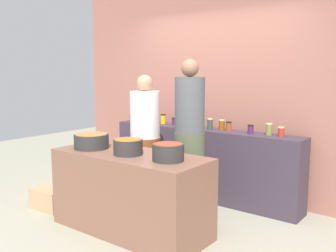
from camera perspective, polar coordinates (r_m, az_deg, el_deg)
name	(u,v)px	position (r m, az deg, el deg)	size (l,w,h in m)	color
ground	(149,222)	(4.46, -2.81, -13.99)	(12.00, 12.00, 0.00)	#9A9883
storefront_wall	(217,84)	(5.32, 7.25, 6.16)	(4.80, 0.12, 3.00)	#9C6152
display_shelf	(202,163)	(5.17, 5.08, -5.47)	(2.70, 0.36, 0.93)	#3A2F3C
prep_table	(130,193)	(4.11, -5.59, -9.79)	(1.70, 0.70, 0.84)	brown
preserve_jar_0	(133,117)	(5.75, -5.26, 1.27)	(0.09, 0.09, 0.12)	#5A105C
preserve_jar_1	(156,119)	(5.56, -1.77, 1.03)	(0.08, 0.08, 0.12)	#8D4A0A
preserve_jar_2	(163,119)	(5.50, -0.72, 1.06)	(0.08, 0.08, 0.14)	gold
preserve_jar_3	(175,121)	(5.39, 1.00, 0.71)	(0.08, 0.08, 0.10)	#521D4D
preserve_jar_4	(181,122)	(5.22, 1.93, 0.65)	(0.07, 0.07, 0.14)	#8A500B
preserve_jar_5	(194,123)	(5.20, 3.94, 0.51)	(0.08, 0.08, 0.12)	#3C4527
preserve_jar_6	(197,124)	(5.06, 4.26, 0.25)	(0.09, 0.09, 0.11)	#355B22
preserve_jar_7	(210,124)	(4.97, 6.24, 0.27)	(0.07, 0.07, 0.14)	#384337
preserve_jar_8	(222,125)	(4.97, 7.97, 0.18)	(0.08, 0.08, 0.13)	#8C4710
preserve_jar_9	(229,126)	(4.94, 9.01, -0.01)	(0.07, 0.07, 0.11)	#9B4423
preserve_jar_10	(251,129)	(4.73, 12.15, -0.48)	(0.07, 0.07, 0.11)	#531F56
preserve_jar_11	(269,129)	(4.69, 14.75, -0.46)	(0.08, 0.08, 0.14)	olive
preserve_jar_12	(281,132)	(4.62, 16.42, -0.82)	(0.08, 0.08, 0.11)	#AC3225
cooking_pot_left	(91,141)	(4.31, -11.29, -2.23)	(0.38, 0.38, 0.16)	#2D2D2D
cooking_pot_center	(128,147)	(3.94, -5.94, -3.11)	(0.30, 0.30, 0.16)	#2D2D2D
cooking_pot_right	(168,152)	(3.65, 0.01, -3.92)	(0.30, 0.30, 0.16)	#2D2D2D
cook_with_tongs	(145,150)	(4.63, -3.38, -3.59)	(0.37, 0.37, 1.64)	brown
cook_in_cap	(189,148)	(4.33, 3.18, -3.21)	(0.35, 0.35, 1.81)	#4C553E
bread_crate	(52,198)	(5.04, -16.87, -10.17)	(0.45, 0.34, 0.25)	tan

